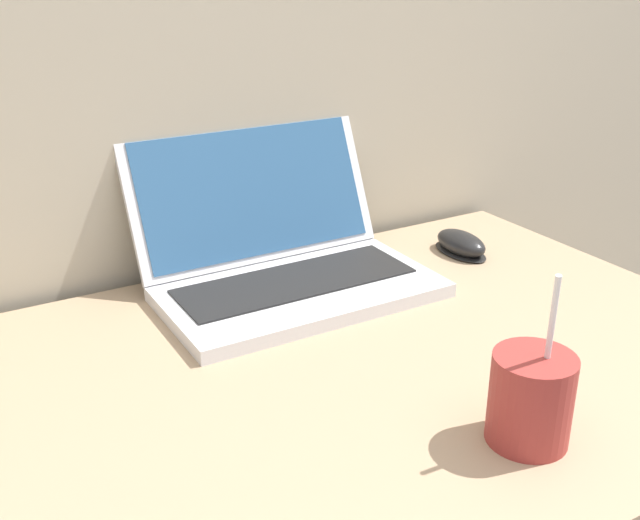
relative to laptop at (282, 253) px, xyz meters
The scene contains 3 objects.
laptop is the anchor object (origin of this frame).
drink_cup 0.46m from the laptop, 85.50° to the right, with size 0.08×0.08×0.19m.
computer_mouse 0.31m from the laptop, ahead, with size 0.06×0.11×0.04m.
Camera 1 is at (-0.38, -0.30, 1.20)m, focal length 42.00 mm.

